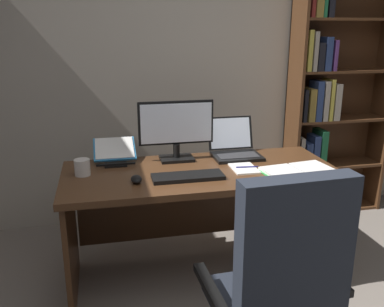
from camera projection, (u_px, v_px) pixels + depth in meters
name	position (u px, v px, depth m)	size (l,w,h in m)	color
wall_back	(201.00, 64.00, 3.49)	(4.80, 0.12, 2.63)	#A89E8E
desk	(198.00, 196.00, 2.74)	(1.70, 0.73, 0.76)	#4C2D19
bookshelf	(328.00, 100.00, 3.60)	(0.87, 0.28, 2.09)	#4C2D19
office_chair	(278.00, 303.00, 1.83)	(0.63, 0.60, 1.07)	black
monitor	(176.00, 130.00, 2.75)	(0.50, 0.16, 0.40)	black
laptop	(235.00, 148.00, 2.88)	(0.32, 0.32, 0.25)	black
keyboard	(188.00, 177.00, 2.45)	(0.42, 0.15, 0.02)	black
computer_mouse	(136.00, 179.00, 2.39)	(0.06, 0.10, 0.04)	black
reading_stand_with_book	(115.00, 151.00, 2.77)	(0.27, 0.28, 0.13)	black
open_binder	(299.00, 171.00, 2.55)	(0.47, 0.33, 0.02)	green
notepad	(244.00, 168.00, 2.62)	(0.15, 0.21, 0.01)	white
pen	(247.00, 167.00, 2.62)	(0.01, 0.01, 0.14)	navy
coffee_mug	(82.00, 167.00, 2.50)	(0.09, 0.09, 0.10)	silver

